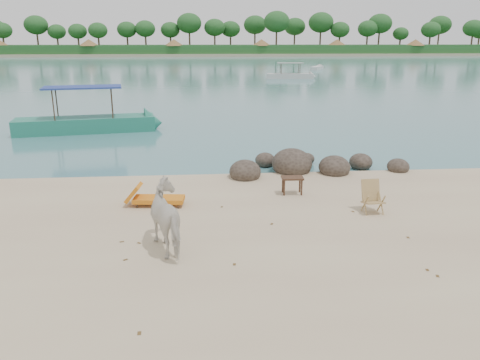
% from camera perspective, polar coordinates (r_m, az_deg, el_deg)
% --- Properties ---
extents(water, '(400.00, 400.00, 0.00)m').
position_cam_1_polar(water, '(99.38, -4.49, 14.09)').
color(water, '#3D777B').
rests_on(water, ground).
extents(far_shore, '(420.00, 90.00, 1.40)m').
position_cam_1_polar(far_shore, '(179.33, -4.68, 15.21)').
color(far_shore, tan).
rests_on(far_shore, ground).
extents(far_scenery, '(420.00, 18.00, 9.50)m').
position_cam_1_polar(far_scenery, '(145.98, -4.64, 16.13)').
color(far_scenery, '#1E4C1E').
rests_on(far_scenery, ground).
extents(boulders, '(6.30, 2.80, 1.05)m').
position_cam_1_polar(boulders, '(16.38, 7.71, 1.69)').
color(boulders, '#312821').
rests_on(boulders, ground).
extents(cow, '(1.40, 1.89, 1.45)m').
position_cam_1_polar(cow, '(10.16, -8.38, -4.65)').
color(cow, silver).
rests_on(cow, ground).
extents(side_table, '(0.65, 0.43, 0.51)m').
position_cam_1_polar(side_table, '(13.85, 6.37, -0.80)').
color(side_table, '#351F15').
rests_on(side_table, ground).
extents(lounge_chair, '(1.77, 0.78, 0.51)m').
position_cam_1_polar(lounge_chair, '(13.01, -9.87, -2.10)').
color(lounge_chair, orange).
rests_on(lounge_chair, ground).
extents(deck_chair, '(0.58, 0.63, 0.84)m').
position_cam_1_polar(deck_chair, '(12.70, 15.95, -2.21)').
color(deck_chair, tan).
rests_on(deck_chair, ground).
extents(boat_near, '(7.73, 2.99, 3.66)m').
position_cam_1_polar(boat_near, '(24.70, -18.59, 9.87)').
color(boat_near, '#20735D').
rests_on(boat_near, water).
extents(boat_mid, '(6.28, 1.76, 3.02)m').
position_cam_1_polar(boat_mid, '(57.92, 6.14, 13.73)').
color(boat_mid, '#BBBBB6').
rests_on(boat_mid, water).
extents(boat_far, '(3.33, 5.09, 0.59)m').
position_cam_1_polar(boat_far, '(76.60, 9.36, 13.39)').
color(boat_far, silver).
rests_on(boat_far, water).
extents(dead_leaves, '(8.17, 6.04, 0.00)m').
position_cam_1_polar(dead_leaves, '(10.25, -0.07, -8.65)').
color(dead_leaves, brown).
rests_on(dead_leaves, ground).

